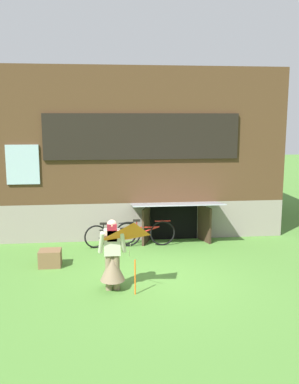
{
  "coord_description": "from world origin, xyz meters",
  "views": [
    {
      "loc": [
        -1.09,
        -9.12,
        3.59
      ],
      "look_at": [
        -0.01,
        0.96,
        1.79
      ],
      "focal_mm": 40.02,
      "sensor_mm": 36.0,
      "label": 1
    }
  ],
  "objects_px": {
    "bicycle_red": "(145,233)",
    "bicycle_black": "(111,235)",
    "person": "(112,261)",
    "wooden_crate": "(50,258)",
    "kite": "(134,241)"
  },
  "relations": [
    {
      "from": "bicycle_black",
      "to": "person",
      "type": "bearing_deg",
      "value": -104.76
    },
    {
      "from": "person",
      "to": "bicycle_red",
      "type": "height_order",
      "value": "person"
    },
    {
      "from": "bicycle_red",
      "to": "bicycle_black",
      "type": "xyz_separation_m",
      "value": [
        -0.95,
        0.06,
        -0.03
      ]
    },
    {
      "from": "bicycle_black",
      "to": "bicycle_red",
      "type": "bearing_deg",
      "value": -17.74
    },
    {
      "from": "kite",
      "to": "bicycle_black",
      "type": "height_order",
      "value": "kite"
    },
    {
      "from": "person",
      "to": "wooden_crate",
      "type": "distance_m",
      "value": 2.21
    },
    {
      "from": "kite",
      "to": "bicycle_black",
      "type": "xyz_separation_m",
      "value": [
        -0.4,
        3.55,
        -0.85
      ]
    },
    {
      "from": "bicycle_black",
      "to": "wooden_crate",
      "type": "height_order",
      "value": "bicycle_black"
    },
    {
      "from": "person",
      "to": "kite",
      "type": "relative_size",
      "value": 1.03
    },
    {
      "from": "bicycle_red",
      "to": "bicycle_black",
      "type": "height_order",
      "value": "bicycle_red"
    },
    {
      "from": "kite",
      "to": "wooden_crate",
      "type": "bearing_deg",
      "value": 132.12
    },
    {
      "from": "bicycle_red",
      "to": "wooden_crate",
      "type": "bearing_deg",
      "value": -149.8
    },
    {
      "from": "bicycle_red",
      "to": "bicycle_black",
      "type": "relative_size",
      "value": 1.13
    },
    {
      "from": "wooden_crate",
      "to": "person",
      "type": "bearing_deg",
      "value": -47.2
    },
    {
      "from": "person",
      "to": "wooden_crate",
      "type": "bearing_deg",
      "value": 151.7
    }
  ]
}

